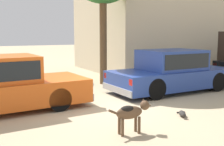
% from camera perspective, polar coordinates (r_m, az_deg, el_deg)
% --- Properties ---
extents(ground_plane, '(80.00, 80.00, 0.00)m').
position_cam_1_polar(ground_plane, '(7.84, -2.12, -6.92)').
color(ground_plane, tan).
extents(parked_sedan_second, '(4.65, 1.90, 1.45)m').
position_cam_1_polar(parked_sedan_second, '(10.13, 11.92, 0.43)').
color(parked_sedan_second, navy).
rests_on(parked_sedan_second, ground_plane).
extents(apartment_block, '(17.26, 6.06, 7.27)m').
position_cam_1_polar(apartment_block, '(19.91, 20.28, 12.20)').
color(apartment_block, beige).
rests_on(apartment_block, ground_plane).
extents(stray_dog_spotted, '(0.98, 0.23, 0.69)m').
position_cam_1_polar(stray_dog_spotted, '(5.77, 4.01, -7.80)').
color(stray_dog_spotted, brown).
rests_on(stray_dog_spotted, ground_plane).
extents(stray_cat, '(0.43, 0.51, 0.15)m').
position_cam_1_polar(stray_cat, '(7.20, 13.96, -7.96)').
color(stray_cat, '#2D2B28').
rests_on(stray_cat, ground_plane).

